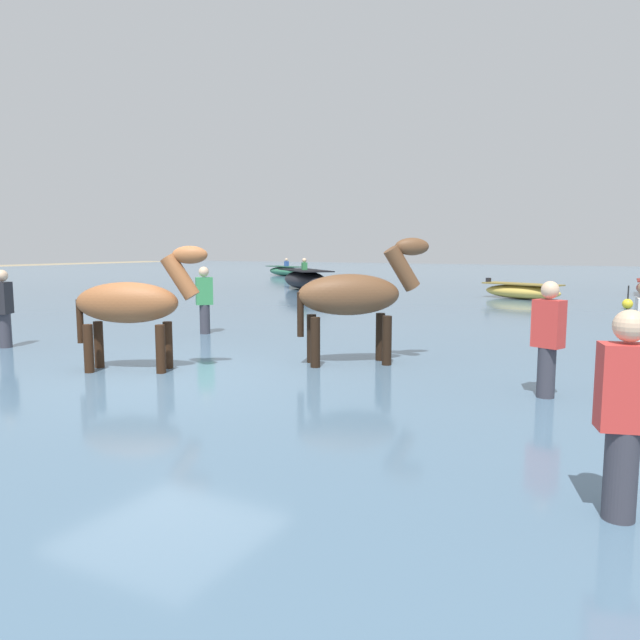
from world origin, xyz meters
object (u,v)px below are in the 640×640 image
object	(u,v)px
boat_mid_channel	(305,279)
person_onlooker_right	(623,432)
boat_near_starboard	(522,291)
boat_distant_east	(285,271)
person_spectator_far	(4,315)
person_wading_close	(547,348)
horse_trailing_chestnut	(133,306)
person_onlooker_left	(205,305)
horse_lead_bay	(355,298)
channel_buoy	(628,304)

from	to	relation	value
boat_mid_channel	person_onlooker_right	bearing A→B (deg)	-54.62
boat_near_starboard	boat_distant_east	world-z (taller)	boat_distant_east
boat_distant_east	person_spectator_far	bearing A→B (deg)	-68.67
person_wading_close	horse_trailing_chestnut	bearing A→B (deg)	-167.71
person_onlooker_right	person_spectator_far	world-z (taller)	same
person_onlooker_right	person_onlooker_left	distance (m)	9.11
person_spectator_far	boat_near_starboard	bearing A→B (deg)	67.12
boat_distant_east	person_onlooker_right	bearing A→B (deg)	-54.47
horse_trailing_chestnut	person_spectator_far	bearing A→B (deg)	174.52
horse_trailing_chestnut	boat_near_starboard	bearing A→B (deg)	79.67
horse_trailing_chestnut	person_wading_close	world-z (taller)	horse_trailing_chestnut
boat_mid_channel	boat_distant_east	world-z (taller)	boat_mid_channel
horse_trailing_chestnut	boat_distant_east	bearing A→B (deg)	117.55
boat_near_starboard	person_spectator_far	bearing A→B (deg)	-112.88
horse_lead_bay	person_spectator_far	size ratio (longest dim) A/B	1.32
boat_mid_channel	channel_buoy	xyz separation A→B (m)	(11.87, -2.57, -0.25)
boat_distant_east	person_onlooker_left	xyz separation A→B (m)	(11.45, -21.45, 0.27)
person_onlooker_right	boat_near_starboard	bearing A→B (deg)	101.77
boat_mid_channel	channel_buoy	size ratio (longest dim) A/B	5.63
boat_near_starboard	person_spectator_far	size ratio (longest dim) A/B	1.72
person_onlooker_right	person_onlooker_left	world-z (taller)	same
person_spectator_far	channel_buoy	bearing A→B (deg)	53.20
boat_mid_channel	channel_buoy	distance (m)	12.15
horse_lead_bay	channel_buoy	distance (m)	11.27
person_onlooker_right	boat_distant_east	bearing A→B (deg)	125.53
boat_distant_east	person_spectator_far	size ratio (longest dim) A/B	2.02
boat_near_starboard	boat_mid_channel	world-z (taller)	boat_mid_channel
person_onlooker_right	channel_buoy	xyz separation A→B (m)	(-0.25, 14.50, -0.42)
boat_distant_east	person_onlooker_right	xyz separation A→B (m)	(18.97, -26.57, 0.27)
horse_lead_bay	boat_mid_channel	world-z (taller)	horse_lead_bay
boat_near_starboard	horse_trailing_chestnut	bearing A→B (deg)	-100.33
boat_distant_east	channel_buoy	xyz separation A→B (m)	(18.72, -12.07, -0.14)
boat_near_starboard	boat_distant_east	distance (m)	18.54
boat_mid_channel	person_onlooker_right	xyz separation A→B (m)	(12.12, -17.07, 0.17)
boat_near_starboard	person_wading_close	xyz separation A→B (m)	(2.59, -13.45, 0.31)
channel_buoy	horse_lead_bay	bearing A→B (deg)	-107.40
boat_near_starboard	channel_buoy	xyz separation A→B (m)	(3.18, -1.97, -0.11)
person_wading_close	person_onlooker_left	xyz separation A→B (m)	(-6.68, 2.11, 0.00)
horse_lead_bay	boat_distant_east	xyz separation A→B (m)	(-15.36, 22.80, -0.68)
channel_buoy	boat_mid_channel	bearing A→B (deg)	167.78
horse_trailing_chestnut	boat_mid_channel	world-z (taller)	horse_trailing_chestnut
horse_trailing_chestnut	boat_near_starboard	world-z (taller)	horse_trailing_chestnut
boat_mid_channel	person_onlooker_right	world-z (taller)	person_onlooker_right
boat_near_starboard	boat_mid_channel	distance (m)	8.71
boat_distant_east	channel_buoy	size ratio (longest dim) A/B	5.07
person_onlooker_right	channel_buoy	world-z (taller)	person_onlooker_right
boat_mid_channel	person_wading_close	size ratio (longest dim) A/B	2.25
boat_near_starboard	person_onlooker_left	bearing A→B (deg)	-109.84
horse_trailing_chestnut	person_wading_close	distance (m)	5.38
horse_lead_bay	boat_distant_east	size ratio (longest dim) A/B	0.65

